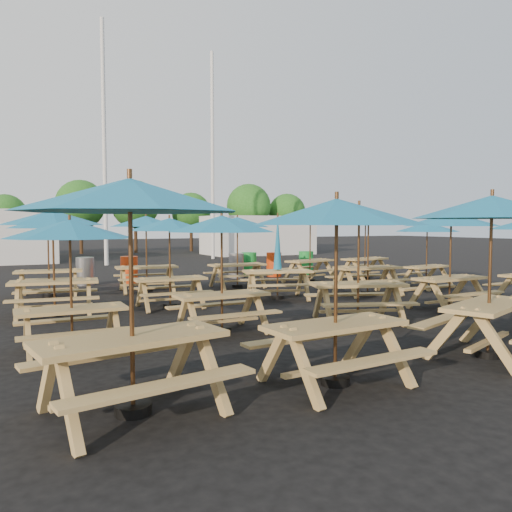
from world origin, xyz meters
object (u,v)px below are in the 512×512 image
picnic_unit_1 (70,236)px  picnic_unit_15 (310,224)px  picnic_unit_3 (48,227)px  waste_bin_1 (129,270)px  picnic_unit_19 (365,224)px  picnic_unit_11 (237,226)px  picnic_unit_18 (427,231)px  picnic_unit_4 (337,222)px  waste_bin_2 (236,266)px  picnic_unit_13 (451,224)px  picnic_unit_8 (492,216)px  waste_bin_5 (306,263)px  picnic_unit_5 (222,230)px  waste_bin_4 (274,264)px  picnic_unit_14 (368,222)px  waste_bin_0 (85,271)px  picnic_unit_6 (169,229)px  picnic_unit_7 (146,225)px  waste_bin_3 (249,264)px  picnic_unit_2 (53,223)px  picnic_unit_10 (278,264)px  picnic_unit_0 (130,208)px  picnic_unit_9 (359,220)px

picnic_unit_1 → picnic_unit_15: 10.69m
picnic_unit_3 → waste_bin_1: size_ratio=2.52×
waste_bin_1 → picnic_unit_19: bearing=-17.7°
picnic_unit_1 → picnic_unit_11: (5.73, 6.21, 0.14)m
picnic_unit_1 → picnic_unit_18: 11.57m
picnic_unit_4 → waste_bin_2: bearing=66.8°
waste_bin_1 → picnic_unit_15: bearing=-23.9°
picnic_unit_13 → picnic_unit_19: picnic_unit_19 is taller
picnic_unit_8 → picnic_unit_19: picnic_unit_8 is taller
picnic_unit_4 → waste_bin_5: 14.22m
picnic_unit_5 → picnic_unit_15: picnic_unit_15 is taller
waste_bin_1 → waste_bin_4: same height
waste_bin_2 → picnic_unit_18: bearing=-53.0°
waste_bin_5 → picnic_unit_14: bearing=-105.9°
picnic_unit_8 → waste_bin_5: picnic_unit_8 is taller
picnic_unit_15 → waste_bin_0: bearing=143.4°
picnic_unit_19 → waste_bin_1: picnic_unit_19 is taller
waste_bin_2 → waste_bin_4: size_ratio=1.00×
picnic_unit_15 → picnic_unit_18: 3.86m
picnic_unit_4 → waste_bin_1: (0.14, 12.07, -1.57)m
picnic_unit_3 → picnic_unit_13: picnic_unit_13 is taller
picnic_unit_6 → picnic_unit_7: picnic_unit_7 is taller
picnic_unit_8 → picnic_unit_13: (2.84, 3.29, -0.13)m
waste_bin_3 → picnic_unit_8: bearing=-99.3°
picnic_unit_1 → waste_bin_3: size_ratio=2.26×
picnic_unit_4 → waste_bin_3: picnic_unit_4 is taller
picnic_unit_5 → picnic_unit_7: picnic_unit_7 is taller
picnic_unit_8 → picnic_unit_11: (0.13, 9.36, -0.17)m
picnic_unit_7 → picnic_unit_13: size_ratio=1.01×
picnic_unit_4 → picnic_unit_15: bearing=54.5°
picnic_unit_2 → waste_bin_4: picnic_unit_2 is taller
picnic_unit_6 → picnic_unit_19: picnic_unit_19 is taller
picnic_unit_10 → picnic_unit_14: bearing=7.7°
picnic_unit_14 → waste_bin_4: bearing=96.1°
picnic_unit_7 → picnic_unit_11: (2.83, -0.37, -0.02)m
picnic_unit_18 → waste_bin_0: (-9.59, 5.62, -1.36)m
picnic_unit_0 → picnic_unit_9: picnic_unit_0 is taller
picnic_unit_8 → waste_bin_0: 12.97m
picnic_unit_9 → picnic_unit_18: size_ratio=1.27×
picnic_unit_5 → waste_bin_0: size_ratio=2.36×
picnic_unit_14 → picnic_unit_5: bearing=-147.4°
picnic_unit_8 → waste_bin_2: bearing=63.9°
picnic_unit_6 → waste_bin_1: (0.25, 5.48, -1.43)m
picnic_unit_13 → waste_bin_0: 11.41m
picnic_unit_2 → picnic_unit_13: size_ratio=1.06×
picnic_unit_11 → waste_bin_5: (4.33, 2.71, -1.51)m
waste_bin_3 → waste_bin_4: size_ratio=1.00×
waste_bin_3 → picnic_unit_1: bearing=-129.6°
waste_bin_5 → picnic_unit_10: bearing=-128.9°
picnic_unit_19 → picnic_unit_7: bearing=168.6°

